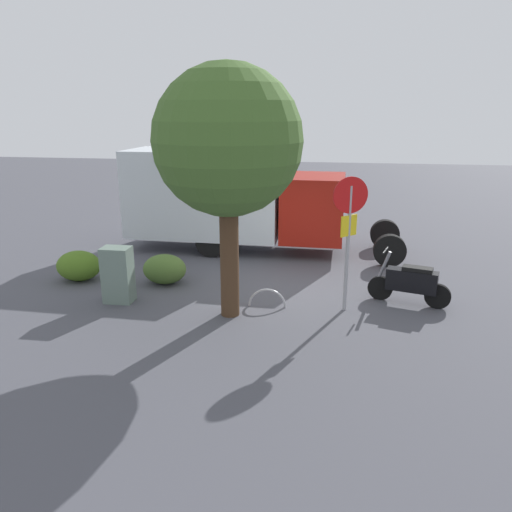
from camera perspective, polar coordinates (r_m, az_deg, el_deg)
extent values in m
plane|color=#494A52|center=(12.06, 1.64, -3.73)|extent=(60.00, 60.00, 0.00)
cylinder|color=black|center=(14.52, -5.26, 1.64)|extent=(0.90, 0.26, 0.90)
cylinder|color=black|center=(16.31, -3.50, 3.36)|extent=(0.90, 0.26, 0.90)
cylinder|color=black|center=(14.09, 15.30, 0.63)|extent=(0.90, 0.26, 0.90)
cylinder|color=black|center=(15.92, 14.76, 2.50)|extent=(0.90, 0.26, 0.90)
cube|color=silver|center=(15.25, -5.90, 7.34)|extent=(4.66, 2.26, 2.60)
cube|color=#A1190F|center=(14.76, 6.67, 5.63)|extent=(1.83, 2.12, 1.90)
cube|color=black|center=(14.65, 6.75, 7.93)|extent=(1.85, 1.96, 0.60)
cylinder|color=black|center=(11.61, 14.26, -3.62)|extent=(0.57, 0.25, 0.56)
cylinder|color=black|center=(11.48, 20.39, -4.42)|extent=(0.57, 0.25, 0.56)
cube|color=black|center=(11.43, 17.67, -2.74)|extent=(1.15, 0.60, 0.48)
cube|color=black|center=(11.33, 18.29, -1.52)|extent=(0.69, 0.44, 0.12)
cylinder|color=slate|center=(11.43, 14.70, -1.06)|extent=(0.29, 0.14, 0.69)
cylinder|color=black|center=(11.33, 14.83, 0.62)|extent=(0.19, 0.54, 0.04)
cylinder|color=#9E9EA3|center=(10.52, 10.60, 0.69)|extent=(0.08, 0.08, 2.72)
cylinder|color=red|center=(10.24, 10.95, 6.97)|extent=(0.71, 0.32, 0.76)
cube|color=yellow|center=(10.37, 10.75, 3.49)|extent=(0.33, 0.33, 0.44)
cylinder|color=#47301E|center=(10.12, -3.11, -0.03)|extent=(0.39, 0.39, 2.60)
sphere|color=#3F6128|center=(9.71, -3.33, 13.25)|extent=(2.94, 2.94, 2.94)
cube|color=slate|center=(11.45, -15.79, -2.12)|extent=(0.65, 0.47, 1.28)
torus|color=#B7B7BC|center=(10.96, 1.32, -5.90)|extent=(0.85, 0.08, 0.85)
ellipsoid|color=#4A701F|center=(13.27, -19.95, -1.08)|extent=(1.13, 0.92, 0.77)
ellipsoid|color=#4C6A2D|center=(12.48, -10.60, -1.50)|extent=(1.09, 0.89, 0.74)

